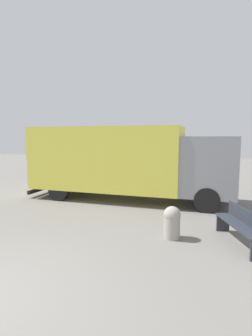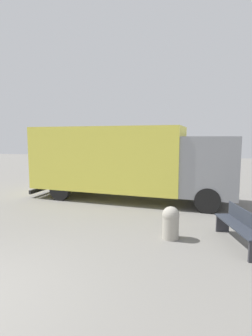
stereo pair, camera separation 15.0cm
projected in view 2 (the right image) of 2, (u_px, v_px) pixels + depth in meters
delivery_truck at (127, 160)px, 10.36m from camera, size 8.07×2.81×2.88m
park_bench at (241, 225)px, 6.02m from camera, size 0.89×1.85×0.81m
bollard_near_bench at (171, 222)px, 6.40m from camera, size 0.42×0.42×0.80m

